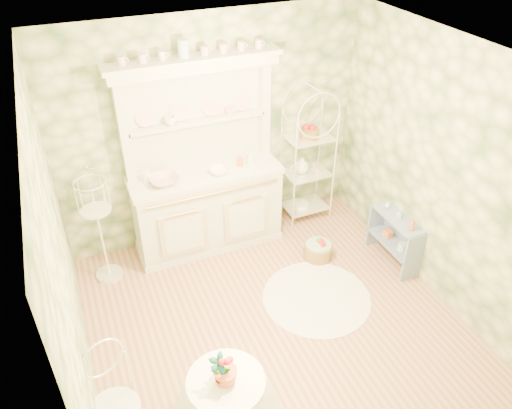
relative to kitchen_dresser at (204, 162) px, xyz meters
name	(u,v)px	position (x,y,z in m)	size (l,w,h in m)	color
floor	(275,322)	(0.20, -1.52, -1.15)	(3.60, 3.60, 0.00)	tan
ceiling	(283,64)	(0.20, -1.52, 1.56)	(3.60, 3.60, 0.00)	white
wall_left	(64,268)	(-1.60, -1.52, 0.21)	(3.60, 3.60, 0.00)	beige
wall_right	(442,175)	(2.00, -1.52, 0.21)	(3.60, 3.60, 0.00)	beige
wall_back	(212,132)	(0.20, 0.28, 0.21)	(3.60, 3.60, 0.00)	beige
wall_front	(404,375)	(0.20, -3.32, 0.21)	(3.60, 3.60, 0.00)	beige
kitchen_dresser	(204,162)	(0.00, 0.00, 0.00)	(1.87, 0.61, 2.29)	silver
bakers_rack	(308,152)	(1.36, 0.07, -0.20)	(0.59, 0.42, 1.89)	white
side_shelf	(394,241)	(1.88, -1.16, -0.87)	(0.24, 0.64, 0.55)	#7185A9
birdcage_stand	(99,224)	(-1.25, -0.14, -0.42)	(0.34, 0.34, 1.46)	white
floor_basket	(318,250)	(1.10, -0.78, -1.04)	(0.33, 0.33, 0.22)	olive
lace_rug	(316,297)	(0.76, -1.38, -1.14)	(1.17, 1.17, 0.01)	white
bowl_floral	(165,183)	(-0.48, -0.06, -0.13)	(0.33, 0.33, 0.08)	white
bowl_white	(219,173)	(0.14, -0.09, -0.13)	(0.22, 0.22, 0.07)	white
cup_left	(170,122)	(-0.30, 0.16, 0.47)	(0.13, 0.13, 0.10)	white
cup_right	(229,112)	(0.37, 0.16, 0.47)	(0.09, 0.09, 0.09)	white
potted_geranium	(220,373)	(-0.71, -2.51, -0.30)	(0.16, 0.11, 0.31)	#3F7238
bottle_amber	(412,225)	(1.87, -1.40, -0.46)	(0.06, 0.06, 0.16)	#D16633
bottle_blue	(399,215)	(1.88, -1.16, -0.49)	(0.04, 0.04, 0.10)	#A9CADD
bottle_glass	(387,205)	(1.88, -0.94, -0.50)	(0.06, 0.06, 0.08)	silver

